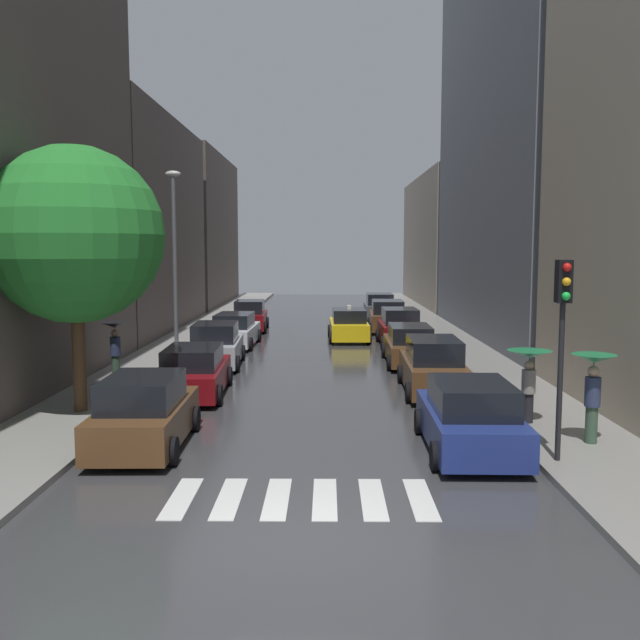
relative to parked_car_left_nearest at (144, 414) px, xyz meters
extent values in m
cube|color=#38383A|center=(3.81, 18.75, -0.83)|extent=(28.00, 72.00, 0.04)
cube|color=gray|center=(-2.69, 18.75, -0.73)|extent=(3.00, 72.00, 0.15)
cube|color=gray|center=(10.31, 18.75, -0.73)|extent=(3.00, 72.00, 0.15)
cube|color=silver|center=(1.56, -3.32, -0.80)|extent=(0.45, 2.20, 0.01)
cube|color=silver|center=(2.46, -3.32, -0.80)|extent=(0.45, 2.20, 0.01)
cube|color=silver|center=(3.36, -3.32, -0.80)|extent=(0.45, 2.20, 0.01)
cube|color=silver|center=(4.26, -3.32, -0.80)|extent=(0.45, 2.20, 0.01)
cube|color=silver|center=(5.16, -3.32, -0.80)|extent=(0.45, 2.20, 0.01)
cube|color=silver|center=(6.06, -3.32, -0.80)|extent=(0.45, 2.20, 0.01)
cube|color=#564C47|center=(-7.19, 23.46, 5.15)|extent=(6.00, 17.29, 11.91)
cube|color=#564C47|center=(-7.19, 41.74, 5.28)|extent=(6.00, 17.14, 12.19)
cube|color=slate|center=(14.81, 20.37, 10.62)|extent=(6.00, 21.38, 22.85)
cube|color=#9E9384|center=(14.81, 42.28, 4.46)|extent=(6.00, 20.73, 10.54)
cube|color=brown|center=(0.00, 0.06, -0.20)|extent=(1.92, 4.39, 0.86)
cube|color=black|center=(0.00, -0.16, 0.58)|extent=(1.66, 2.43, 0.70)
cylinder|color=black|center=(-0.95, 1.48, -0.49)|extent=(0.23, 0.64, 0.64)
cylinder|color=black|center=(0.89, 1.51, -0.49)|extent=(0.23, 0.64, 0.64)
cylinder|color=black|center=(-0.89, -1.40, -0.49)|extent=(0.23, 0.64, 0.64)
cylinder|color=black|center=(0.94, -1.36, -0.49)|extent=(0.23, 0.64, 0.64)
cube|color=maroon|center=(0.05, 5.89, -0.24)|extent=(2.06, 4.74, 0.78)
cube|color=black|center=(0.06, 5.66, 0.46)|extent=(1.75, 2.63, 0.64)
cylinder|color=black|center=(-0.95, 7.39, -0.49)|extent=(0.25, 0.65, 0.64)
cylinder|color=black|center=(0.92, 7.47, -0.49)|extent=(0.25, 0.65, 0.64)
cylinder|color=black|center=(-0.82, 4.31, -0.49)|extent=(0.25, 0.65, 0.64)
cylinder|color=black|center=(1.05, 4.39, -0.49)|extent=(0.25, 0.65, 0.64)
cube|color=#B2B7BF|center=(-0.14, 11.39, -0.20)|extent=(2.07, 4.42, 0.87)
cube|color=black|center=(-0.13, 11.17, 0.59)|extent=(1.75, 2.46, 0.71)
cylinder|color=black|center=(-1.14, 12.77, -0.49)|extent=(0.25, 0.65, 0.64)
cylinder|color=black|center=(0.73, 12.86, -0.49)|extent=(0.25, 0.65, 0.64)
cylinder|color=black|center=(-1.00, 9.92, -0.49)|extent=(0.25, 0.65, 0.64)
cylinder|color=black|center=(0.86, 10.00, -0.49)|extent=(0.25, 0.65, 0.64)
cube|color=silver|center=(-0.11, 17.02, -0.24)|extent=(1.97, 4.77, 0.79)
cube|color=black|center=(-0.12, 16.78, 0.47)|extent=(1.69, 2.64, 0.64)
cylinder|color=black|center=(-0.98, 18.60, -0.49)|extent=(0.24, 0.65, 0.64)
cylinder|color=black|center=(0.85, 18.55, -0.49)|extent=(0.24, 0.65, 0.64)
cylinder|color=black|center=(-1.07, 15.48, -0.49)|extent=(0.24, 0.65, 0.64)
cylinder|color=black|center=(0.76, 15.43, -0.49)|extent=(0.24, 0.65, 0.64)
cube|color=maroon|center=(-0.11, 23.38, -0.20)|extent=(1.94, 4.16, 0.86)
cube|color=black|center=(-0.11, 23.18, 0.58)|extent=(1.66, 2.31, 0.71)
cylinder|color=black|center=(-1.06, 24.70, -0.49)|extent=(0.24, 0.65, 0.64)
cylinder|color=black|center=(0.73, 24.76, -0.49)|extent=(0.24, 0.65, 0.64)
cylinder|color=black|center=(-0.96, 22.00, -0.49)|extent=(0.24, 0.65, 0.64)
cylinder|color=black|center=(0.83, 22.06, -0.49)|extent=(0.24, 0.65, 0.64)
cube|color=navy|center=(7.60, -0.19, -0.22)|extent=(2.00, 4.49, 0.82)
cube|color=black|center=(7.60, -0.41, 0.52)|extent=(1.74, 2.48, 0.67)
cylinder|color=black|center=(6.65, 1.30, -0.49)|extent=(0.23, 0.64, 0.64)
cylinder|color=black|center=(8.59, 1.27, -0.49)|extent=(0.23, 0.64, 0.64)
cylinder|color=black|center=(6.61, -1.65, -0.49)|extent=(0.23, 0.64, 0.64)
cylinder|color=black|center=(8.55, -1.68, -0.49)|extent=(0.23, 0.64, 0.64)
cube|color=brown|center=(7.73, 6.37, -0.18)|extent=(1.90, 4.76, 0.90)
cube|color=black|center=(7.73, 6.14, 0.63)|extent=(1.64, 2.63, 0.74)
cylinder|color=black|center=(6.88, 7.95, -0.49)|extent=(0.24, 0.65, 0.64)
cylinder|color=black|center=(8.67, 7.91, -0.49)|extent=(0.24, 0.65, 0.64)
cylinder|color=black|center=(6.80, 4.84, -0.49)|extent=(0.24, 0.65, 0.64)
cylinder|color=black|center=(8.59, 4.79, -0.49)|extent=(0.24, 0.65, 0.64)
cube|color=brown|center=(7.63, 11.96, -0.24)|extent=(1.88, 4.79, 0.79)
cube|color=black|center=(7.63, 11.72, 0.48)|extent=(1.63, 2.64, 0.64)
cylinder|color=black|center=(6.76, 13.55, -0.49)|extent=(0.23, 0.64, 0.64)
cylinder|color=black|center=(8.56, 13.52, -0.49)|extent=(0.23, 0.64, 0.64)
cylinder|color=black|center=(6.71, 10.41, -0.49)|extent=(0.23, 0.64, 0.64)
cylinder|color=black|center=(8.51, 10.38, -0.49)|extent=(0.23, 0.64, 0.64)
cube|color=maroon|center=(7.79, 17.34, -0.18)|extent=(1.86, 4.17, 0.91)
cube|color=black|center=(7.79, 17.13, 0.64)|extent=(1.62, 2.30, 0.74)
cylinder|color=black|center=(6.87, 18.69, -0.49)|extent=(0.23, 0.64, 0.64)
cylinder|color=black|center=(8.68, 18.71, -0.49)|extent=(0.23, 0.64, 0.64)
cylinder|color=black|center=(6.90, 15.96, -0.49)|extent=(0.23, 0.64, 0.64)
cylinder|color=black|center=(8.71, 15.98, -0.49)|extent=(0.23, 0.64, 0.64)
cube|color=brown|center=(7.70, 23.16, -0.19)|extent=(2.04, 4.62, 0.88)
cube|color=black|center=(7.70, 22.93, 0.60)|extent=(1.76, 2.56, 0.72)
cylinder|color=black|center=(6.78, 24.69, -0.49)|extent=(0.24, 0.65, 0.64)
cylinder|color=black|center=(8.70, 24.64, -0.49)|extent=(0.24, 0.65, 0.64)
cylinder|color=black|center=(6.70, 21.68, -0.49)|extent=(0.24, 0.65, 0.64)
cylinder|color=black|center=(8.62, 21.63, -0.49)|extent=(0.24, 0.65, 0.64)
cube|color=#474C51|center=(7.72, 29.45, -0.20)|extent=(1.88, 4.20, 0.87)
cube|color=black|center=(7.72, 29.24, 0.59)|extent=(1.65, 2.31, 0.71)
cylinder|color=black|center=(6.79, 30.83, -0.49)|extent=(0.22, 0.64, 0.64)
cylinder|color=black|center=(8.66, 30.83, -0.49)|extent=(0.22, 0.64, 0.64)
cylinder|color=black|center=(6.79, 28.07, -0.49)|extent=(0.22, 0.64, 0.64)
cylinder|color=black|center=(8.65, 28.06, -0.49)|extent=(0.22, 0.64, 0.64)
cube|color=yellow|center=(5.40, 19.30, -0.23)|extent=(1.94, 4.42, 0.80)
cube|color=black|center=(5.40, 19.08, 0.49)|extent=(1.68, 2.45, 0.65)
cube|color=#F2EDCC|center=(5.40, 19.08, 0.91)|extent=(0.21, 0.36, 0.18)
cylinder|color=black|center=(4.44, 20.72, -0.49)|extent=(0.23, 0.64, 0.64)
cylinder|color=black|center=(6.29, 20.76, -0.49)|extent=(0.23, 0.64, 0.64)
cylinder|color=black|center=(4.51, 17.83, -0.49)|extent=(0.23, 0.64, 0.64)
cylinder|color=black|center=(6.36, 17.87, -0.49)|extent=(0.23, 0.64, 0.64)
cylinder|color=#38513D|center=(10.48, 0.00, -0.22)|extent=(0.28, 0.28, 0.87)
cylinder|color=navy|center=(10.48, 0.00, 0.56)|extent=(0.36, 0.36, 0.69)
sphere|color=tan|center=(10.48, 0.00, 1.04)|extent=(0.27, 0.27, 0.27)
cone|color=#19723F|center=(10.48, 0.00, 1.34)|extent=(1.01, 1.01, 0.20)
cylinder|color=#333338|center=(10.48, 0.00, 0.95)|extent=(0.02, 0.02, 0.78)
cylinder|color=black|center=(9.55, 1.90, -0.27)|extent=(0.28, 0.28, 0.78)
cylinder|color=gray|center=(9.55, 1.90, 0.43)|extent=(0.36, 0.36, 0.62)
sphere|color=tan|center=(9.55, 1.90, 0.86)|extent=(0.24, 0.24, 0.24)
cone|color=#19723F|center=(9.55, 1.90, 1.14)|extent=(1.14, 1.14, 0.20)
cylinder|color=#333338|center=(9.55, 1.90, 0.79)|extent=(0.02, 0.02, 0.72)
cylinder|color=#38513D|center=(-3.06, 7.81, -0.25)|extent=(0.28, 0.28, 0.83)
cylinder|color=navy|center=(-3.06, 7.81, 0.49)|extent=(0.36, 0.36, 0.65)
sphere|color=tan|center=(-3.06, 7.81, 0.95)|extent=(0.26, 0.26, 0.26)
cone|color=black|center=(-3.06, 7.81, 1.24)|extent=(0.99, 0.99, 0.20)
cylinder|color=#333338|center=(-3.06, 7.81, 0.87)|extent=(0.02, 0.02, 0.75)
cylinder|color=#513823|center=(-2.62, 3.10, 0.76)|extent=(0.36, 0.36, 2.84)
sphere|color=#267E2D|center=(-2.62, 3.10, 4.25)|extent=(4.87, 4.87, 4.87)
cylinder|color=black|center=(9.26, -1.35, 1.04)|extent=(0.12, 0.12, 3.40)
cube|color=black|center=(9.26, -1.35, 3.19)|extent=(0.30, 0.30, 0.90)
sphere|color=red|center=(9.26, -1.53, 3.49)|extent=(0.18, 0.18, 0.18)
sphere|color=#F2A519|center=(9.26, -1.53, 3.19)|extent=(0.18, 0.18, 0.18)
sphere|color=green|center=(9.26, -1.53, 2.89)|extent=(0.18, 0.18, 0.18)
cylinder|color=#595B60|center=(-1.74, 11.53, 2.99)|extent=(0.16, 0.16, 7.29)
ellipsoid|color=beige|center=(-1.74, 11.53, 6.78)|extent=(0.60, 0.28, 0.24)
camera|label=1|loc=(4.30, -15.93, 3.88)|focal=38.94mm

